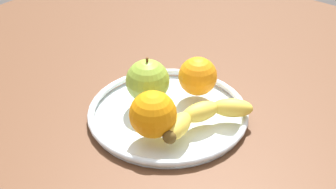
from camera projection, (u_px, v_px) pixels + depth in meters
ground_plane at (168, 126)px, 87.26cm from camera, size 130.41×130.41×4.00cm
fruit_bowl at (168, 113)px, 85.64cm from camera, size 28.31×28.31×1.80cm
banana at (203, 116)px, 80.61cm from camera, size 17.42×10.16×3.26cm
apple at (149, 80)px, 85.68cm from camera, size 7.80×7.80×8.60cm
orange_front_left at (153, 114)px, 77.24cm from camera, size 7.71×7.71×7.71cm
orange_center at (198, 76)px, 87.43cm from camera, size 7.05×7.05×7.05cm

